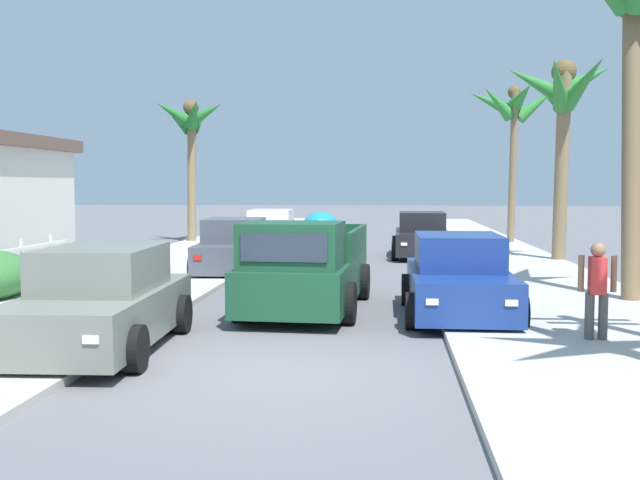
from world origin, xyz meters
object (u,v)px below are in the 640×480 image
car_left_mid (235,248)px  car_right_mid (458,279)px  car_left_near (272,231)px  palm_tree_left_fore (190,127)px  car_right_near (101,302)px  pedestrian (597,287)px  pickup_truck (306,269)px  car_left_far (422,236)px  palm_tree_left_mid (512,111)px  palm_tree_left_back (563,101)px  palm_tree_right_mid (638,3)px

car_left_mid → car_right_mid: bearing=-48.5°
car_left_near → palm_tree_left_fore: 6.51m
car_left_mid → car_right_mid: same height
car_right_near → pedestrian: pedestrian is taller
pedestrian → pickup_truck: bearing=148.6°
car_right_mid → palm_tree_left_fore: size_ratio=0.71×
car_right_mid → pedestrian: (1.83, -2.44, 0.20)m
car_right_mid → car_left_far: bearing=90.6°
pickup_truck → car_left_near: size_ratio=1.24×
car_left_mid → palm_tree_left_mid: (9.19, 10.56, 4.71)m
car_left_near → car_right_near: 16.85m
palm_tree_left_back → pedestrian: (-2.23, -12.20, -4.14)m
car_left_far → palm_tree_right_mid: palm_tree_right_mid is taller
pedestrian → car_left_far: bearing=98.0°
car_left_mid → palm_tree_left_back: palm_tree_left_back is taller
pickup_truck → car_left_mid: size_ratio=1.22×
car_right_near → car_left_near: bearing=90.3°
car_left_near → palm_tree_left_fore: bearing=141.6°
pickup_truck → car_right_mid: pickup_truck is taller
palm_tree_left_mid → palm_tree_left_fore: bearing=-179.5°
car_left_near → pedestrian: bearing=-65.0°
car_right_mid → palm_tree_left_fore: palm_tree_left_fore is taller
pickup_truck → car_right_near: size_ratio=1.23×
car_left_mid → palm_tree_left_fore: (-4.05, 10.45, 4.18)m
car_left_near → palm_tree_left_back: size_ratio=0.68×
palm_tree_left_mid → palm_tree_left_back: 7.04m
pickup_truck → pedestrian: size_ratio=3.34×
pickup_truck → car_left_far: (2.77, 10.99, -0.10)m
pickup_truck → pedestrian: 5.55m
car_right_mid → palm_tree_left_fore: bearing=119.8°
car_right_near → palm_tree_left_mid: (9.24, 20.06, 4.71)m
pickup_truck → pedestrian: bearing=-31.4°
palm_tree_left_fore → palm_tree_left_mid: bearing=0.5°
car_left_far → pedestrian: size_ratio=2.69×
car_left_far → palm_tree_left_fore: size_ratio=0.71×
car_right_near → car_right_mid: (5.55, 3.28, 0.00)m
pickup_truck → car_left_near: bearing=101.8°
car_right_mid → palm_tree_right_mid: 6.80m
car_left_near → car_right_mid: 14.70m
car_left_near → car_left_far: size_ratio=1.00×
car_right_near → palm_tree_left_back: palm_tree_left_back is taller
car_right_near → car_right_mid: bearing=30.5°
car_right_mid → palm_tree_left_back: (4.07, 9.76, 4.35)m
palm_tree_left_fore → palm_tree_right_mid: 19.90m
pedestrian → palm_tree_left_mid: bearing=84.5°
car_left_near → car_left_mid: 7.35m
car_right_mid → pedestrian: bearing=-53.1°
palm_tree_left_back → car_right_near: bearing=-126.4°
pickup_truck → palm_tree_left_back: 12.37m
pickup_truck → palm_tree_right_mid: bearing=12.1°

